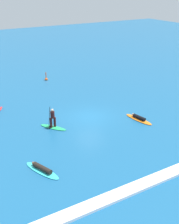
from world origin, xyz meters
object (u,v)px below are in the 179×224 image
surfer_on_orange_board (139,118)px  surfer_on_teal_board (42,169)px  marker_buoy (46,79)px  surfer_on_green_board (53,122)px

surfer_on_orange_board → surfer_on_teal_board: (-10.72, -2.96, 0.02)m
surfer_on_orange_board → marker_buoy: bearing=1.1°
surfer_on_orange_board → surfer_on_teal_board: 11.13m
surfer_on_green_board → surfer_on_teal_board: (-3.26, -5.49, -0.37)m
surfer_on_orange_board → marker_buoy: marker_buoy is taller
surfer_on_orange_board → surfer_on_teal_board: surfer_on_teal_board is taller
surfer_on_green_board → marker_buoy: bearing=-54.5°
surfer_on_green_board → surfer_on_teal_board: 6.39m
surfer_on_teal_board → marker_buoy: 20.12m
surfer_on_orange_board → surfer_on_green_board: (-7.46, 2.52, 0.39)m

